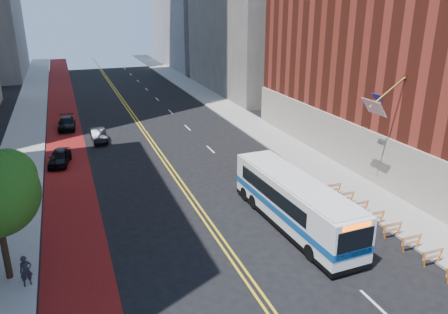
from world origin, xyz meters
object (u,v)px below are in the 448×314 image
object	(u,v)px
transit_bus	(293,201)
car_b	(99,136)
pedestrian	(26,271)
car_a	(59,157)
car_c	(67,123)

from	to	relation	value
transit_bus	car_b	size ratio (longest dim) A/B	2.99
transit_bus	pedestrian	bearing A→B (deg)	-178.21
car_a	car_b	bearing A→B (deg)	66.88
car_b	car_c	world-z (taller)	car_b
transit_bus	car_b	distance (m)	24.12
car_a	pedestrian	size ratio (longest dim) A/B	2.43
transit_bus	car_b	world-z (taller)	transit_bus
transit_bus	car_a	bearing A→B (deg)	126.78
car_c	car_b	bearing A→B (deg)	-61.75
car_a	pedestrian	distance (m)	17.76
car_a	car_c	distance (m)	11.48
car_a	car_c	world-z (taller)	car_a
car_b	transit_bus	bearing A→B (deg)	-68.15
car_c	car_a	bearing A→B (deg)	-91.87
car_b	car_c	size ratio (longest dim) A/B	0.88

